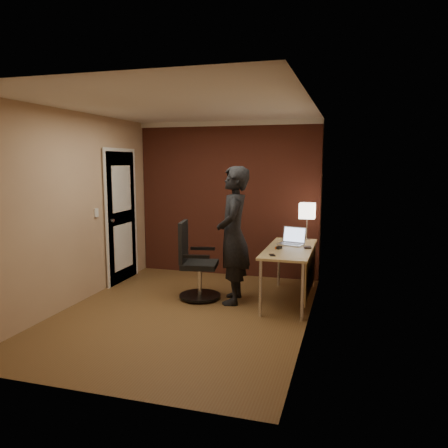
{
  "coord_description": "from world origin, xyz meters",
  "views": [
    {
      "loc": [
        1.93,
        -4.87,
        1.86
      ],
      "look_at": [
        0.35,
        0.55,
        1.05
      ],
      "focal_mm": 35.0,
      "sensor_mm": 36.0,
      "label": 1
    }
  ],
  "objects_px": {
    "desk": "(295,257)",
    "person": "(233,235)",
    "mouse": "(279,248)",
    "wallet": "(308,247)",
    "desk_lamp": "(307,211)",
    "office_chair": "(195,266)",
    "laptop": "(293,240)",
    "phone": "(272,255)"
  },
  "relations": [
    {
      "from": "person",
      "to": "desk",
      "type": "bearing_deg",
      "value": 97.1
    },
    {
      "from": "desk",
      "to": "person",
      "type": "height_order",
      "value": "person"
    },
    {
      "from": "laptop",
      "to": "wallet",
      "type": "bearing_deg",
      "value": -45.36
    },
    {
      "from": "desk_lamp",
      "to": "laptop",
      "type": "relative_size",
      "value": 1.39
    },
    {
      "from": "phone",
      "to": "wallet",
      "type": "distance_m",
      "value": 0.68
    },
    {
      "from": "mouse",
      "to": "desk",
      "type": "bearing_deg",
      "value": 45.66
    },
    {
      "from": "laptop",
      "to": "mouse",
      "type": "distance_m",
      "value": 0.4
    },
    {
      "from": "laptop",
      "to": "person",
      "type": "xyz_separation_m",
      "value": [
        -0.71,
        -0.5,
        0.11
      ]
    },
    {
      "from": "laptop",
      "to": "phone",
      "type": "distance_m",
      "value": 0.82
    },
    {
      "from": "desk_lamp",
      "to": "laptop",
      "type": "xyz_separation_m",
      "value": [
        -0.15,
        -0.41,
        -0.35
      ]
    },
    {
      "from": "desk_lamp",
      "to": "laptop",
      "type": "bearing_deg",
      "value": -110.42
    },
    {
      "from": "wallet",
      "to": "laptop",
      "type": "bearing_deg",
      "value": 134.64
    },
    {
      "from": "mouse",
      "to": "person",
      "type": "height_order",
      "value": "person"
    },
    {
      "from": "desk",
      "to": "wallet",
      "type": "height_order",
      "value": "wallet"
    },
    {
      "from": "laptop",
      "to": "mouse",
      "type": "bearing_deg",
      "value": -108.93
    },
    {
      "from": "office_chair",
      "to": "person",
      "type": "distance_m",
      "value": 0.69
    },
    {
      "from": "desk",
      "to": "office_chair",
      "type": "distance_m",
      "value": 1.35
    },
    {
      "from": "desk_lamp",
      "to": "wallet",
      "type": "bearing_deg",
      "value": -83.07
    },
    {
      "from": "laptop",
      "to": "wallet",
      "type": "relative_size",
      "value": 3.5
    },
    {
      "from": "desk_lamp",
      "to": "person",
      "type": "xyz_separation_m",
      "value": [
        -0.86,
        -0.91,
        -0.25
      ]
    },
    {
      "from": "desk",
      "to": "phone",
      "type": "distance_m",
      "value": 0.6
    },
    {
      "from": "wallet",
      "to": "person",
      "type": "bearing_deg",
      "value": -164.01
    },
    {
      "from": "desk",
      "to": "phone",
      "type": "bearing_deg",
      "value": -111.45
    },
    {
      "from": "office_chair",
      "to": "person",
      "type": "height_order",
      "value": "person"
    },
    {
      "from": "mouse",
      "to": "desk_lamp",
      "type": "bearing_deg",
      "value": 85.9
    },
    {
      "from": "wallet",
      "to": "office_chair",
      "type": "height_order",
      "value": "office_chair"
    },
    {
      "from": "desk_lamp",
      "to": "desk",
      "type": "bearing_deg",
      "value": -96.71
    },
    {
      "from": "mouse",
      "to": "wallet",
      "type": "xyz_separation_m",
      "value": [
        0.36,
        0.15,
        -0.01
      ]
    },
    {
      "from": "mouse",
      "to": "office_chair",
      "type": "height_order",
      "value": "office_chair"
    },
    {
      "from": "desk",
      "to": "laptop",
      "type": "xyz_separation_m",
      "value": [
        -0.07,
        0.26,
        0.19
      ]
    },
    {
      "from": "wallet",
      "to": "person",
      "type": "relative_size",
      "value": 0.06
    },
    {
      "from": "office_chair",
      "to": "person",
      "type": "relative_size",
      "value": 0.58
    },
    {
      "from": "wallet",
      "to": "person",
      "type": "xyz_separation_m",
      "value": [
        -0.94,
        -0.27,
        0.16
      ]
    },
    {
      "from": "desk",
      "to": "office_chair",
      "type": "xyz_separation_m",
      "value": [
        -1.32,
        -0.25,
        -0.14
      ]
    },
    {
      "from": "laptop",
      "to": "wallet",
      "type": "height_order",
      "value": "laptop"
    },
    {
      "from": "phone",
      "to": "office_chair",
      "type": "distance_m",
      "value": 1.18
    },
    {
      "from": "laptop",
      "to": "wallet",
      "type": "xyz_separation_m",
      "value": [
        0.23,
        -0.23,
        -0.05
      ]
    },
    {
      "from": "desk",
      "to": "desk_lamp",
      "type": "xyz_separation_m",
      "value": [
        0.08,
        0.67,
        0.55
      ]
    },
    {
      "from": "desk_lamp",
      "to": "person",
      "type": "height_order",
      "value": "person"
    },
    {
      "from": "laptop",
      "to": "mouse",
      "type": "xyz_separation_m",
      "value": [
        -0.13,
        -0.38,
        -0.05
      ]
    },
    {
      "from": "desk",
      "to": "wallet",
      "type": "xyz_separation_m",
      "value": [
        0.16,
        0.03,
        0.14
      ]
    },
    {
      "from": "laptop",
      "to": "phone",
      "type": "xyz_separation_m",
      "value": [
        -0.14,
        -0.8,
        -0.06
      ]
    }
  ]
}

